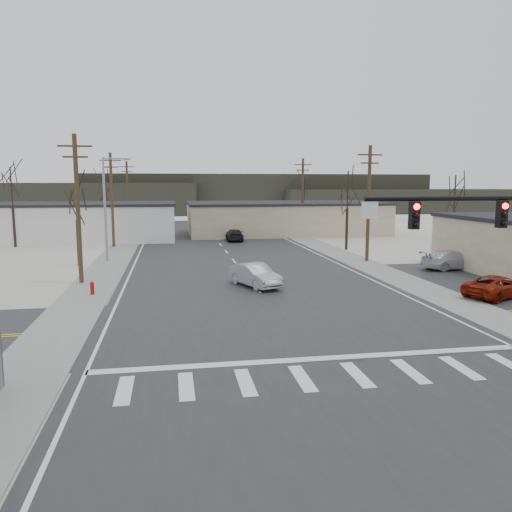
{
  "coord_description": "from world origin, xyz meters",
  "views": [
    {
      "loc": [
        -5.36,
        -22.99,
        6.71
      ],
      "look_at": [
        -0.57,
        5.13,
        2.6
      ],
      "focal_mm": 35.0,
      "sensor_mm": 36.0,
      "label": 1
    }
  ],
  "objects_px": {
    "fire_hydrant": "(92,288)",
    "car_parked_silver": "(452,260)",
    "sedan_crossing": "(255,275)",
    "car_far_a": "(234,235)",
    "car_parked_red": "(498,286)",
    "car_far_b": "(201,222)"
  },
  "relations": [
    {
      "from": "fire_hydrant",
      "to": "car_far_b",
      "type": "bearing_deg",
      "value": 78.9
    },
    {
      "from": "car_far_a",
      "to": "car_far_b",
      "type": "xyz_separation_m",
      "value": [
        -2.71,
        20.82,
        0.11
      ]
    },
    {
      "from": "fire_hydrant",
      "to": "car_far_a",
      "type": "xyz_separation_m",
      "value": [
        12.23,
        27.67,
        0.28
      ]
    },
    {
      "from": "fire_hydrant",
      "to": "car_far_b",
      "type": "distance_m",
      "value": 49.42
    },
    {
      "from": "car_far_b",
      "to": "car_parked_red",
      "type": "distance_m",
      "value": 55.14
    },
    {
      "from": "car_far_b",
      "to": "car_parked_silver",
      "type": "height_order",
      "value": "car_far_b"
    },
    {
      "from": "car_far_b",
      "to": "car_parked_red",
      "type": "xyz_separation_m",
      "value": [
        14.42,
        -53.22,
        -0.16
      ]
    },
    {
      "from": "car_far_a",
      "to": "car_parked_red",
      "type": "distance_m",
      "value": 34.45
    },
    {
      "from": "car_far_a",
      "to": "car_far_b",
      "type": "distance_m",
      "value": 21.0
    },
    {
      "from": "car_far_a",
      "to": "car_parked_red",
      "type": "bearing_deg",
      "value": 111.94
    },
    {
      "from": "fire_hydrant",
      "to": "sedan_crossing",
      "type": "bearing_deg",
      "value": 4.48
    },
    {
      "from": "fire_hydrant",
      "to": "car_far_a",
      "type": "bearing_deg",
      "value": 66.16
    },
    {
      "from": "car_far_b",
      "to": "sedan_crossing",
      "type": "bearing_deg",
      "value": -65.83
    },
    {
      "from": "sedan_crossing",
      "to": "car_parked_silver",
      "type": "bearing_deg",
      "value": -8.52
    },
    {
      "from": "car_far_a",
      "to": "car_parked_silver",
      "type": "relative_size",
      "value": 0.94
    },
    {
      "from": "sedan_crossing",
      "to": "car_far_a",
      "type": "relative_size",
      "value": 0.95
    },
    {
      "from": "car_far_a",
      "to": "car_parked_silver",
      "type": "height_order",
      "value": "car_parked_silver"
    },
    {
      "from": "fire_hydrant",
      "to": "sedan_crossing",
      "type": "height_order",
      "value": "sedan_crossing"
    },
    {
      "from": "car_far_a",
      "to": "car_parked_silver",
      "type": "bearing_deg",
      "value": 124.52
    },
    {
      "from": "fire_hydrant",
      "to": "car_parked_silver",
      "type": "height_order",
      "value": "car_parked_silver"
    },
    {
      "from": "sedan_crossing",
      "to": "car_far_a",
      "type": "distance_m",
      "value": 26.95
    },
    {
      "from": "sedan_crossing",
      "to": "car_far_b",
      "type": "height_order",
      "value": "car_far_b"
    }
  ]
}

